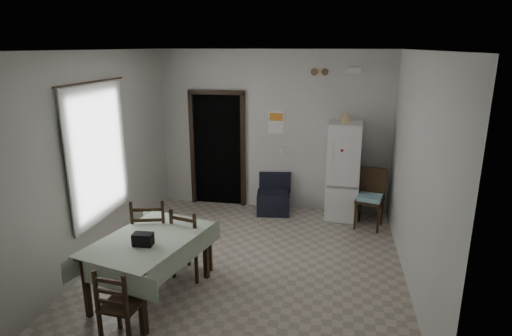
{
  "coord_description": "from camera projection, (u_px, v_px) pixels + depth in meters",
  "views": [
    {
      "loc": [
        1.08,
        -5.33,
        2.95
      ],
      "look_at": [
        0.0,
        0.5,
        1.25
      ],
      "focal_mm": 30.0,
      "sensor_mm": 36.0,
      "label": 1
    }
  ],
  "objects": [
    {
      "name": "wall_front",
      "position": [
        195.0,
        235.0,
        3.52
      ],
      "size": [
        4.2,
        0.02,
        2.9
      ],
      "primitive_type": null,
      "color": "beige",
      "rests_on": "ground"
    },
    {
      "name": "curtain",
      "position": [
        99.0,
        153.0,
        5.78
      ],
      "size": [
        0.02,
        1.45,
        1.85
      ],
      "primitive_type": "cube",
      "color": "silver",
      "rests_on": "ground"
    },
    {
      "name": "doorway",
      "position": [
        221.0,
        147.0,
        8.25
      ],
      "size": [
        1.06,
        0.52,
        2.22
      ],
      "color": "black",
      "rests_on": "ground"
    },
    {
      "name": "light_switch",
      "position": [
        281.0,
        151.0,
        7.83
      ],
      "size": [
        0.08,
        0.02,
        0.12
      ],
      "primitive_type": "cube",
      "color": "beige",
      "rests_on": "ground"
    },
    {
      "name": "vent_right",
      "position": [
        325.0,
        72.0,
        7.31
      ],
      "size": [
        0.12,
        0.03,
        0.12
      ],
      "primitive_type": "cylinder",
      "rotation": [
        1.57,
        0.0,
        0.0
      ],
      "color": "brown",
      "rests_on": "ground"
    },
    {
      "name": "calendar",
      "position": [
        276.0,
        122.0,
        7.7
      ],
      "size": [
        0.28,
        0.02,
        0.4
      ],
      "primitive_type": "cube",
      "color": "white",
      "rests_on": "ground"
    },
    {
      "name": "vent_left",
      "position": [
        314.0,
        72.0,
        7.34
      ],
      "size": [
        0.12,
        0.03,
        0.12
      ],
      "primitive_type": "cylinder",
      "rotation": [
        1.57,
        0.0,
        0.0
      ],
      "color": "brown",
      "rests_on": "ground"
    },
    {
      "name": "wall_left",
      "position": [
        103.0,
        157.0,
        6.01
      ],
      "size": [
        0.02,
        4.5,
        2.9
      ],
      "primitive_type": null,
      "color": "beige",
      "rests_on": "ground"
    },
    {
      "name": "calendar_image",
      "position": [
        276.0,
        117.0,
        7.67
      ],
      "size": [
        0.24,
        0.01,
        0.14
      ],
      "primitive_type": "cube",
      "color": "orange",
      "rests_on": "ground"
    },
    {
      "name": "navy_seat",
      "position": [
        273.0,
        194.0,
        7.76
      ],
      "size": [
        0.65,
        0.63,
        0.7
      ],
      "primitive_type": null,
      "rotation": [
        0.0,
        0.0,
        0.13
      ],
      "color": "black",
      "rests_on": "ground"
    },
    {
      "name": "curtain_rod",
      "position": [
        92.0,
        82.0,
        5.52
      ],
      "size": [
        0.02,
        1.6,
        0.02
      ],
      "primitive_type": "cylinder",
      "rotation": [
        1.57,
        0.0,
        0.0
      ],
      "color": "black",
      "rests_on": "ground"
    },
    {
      "name": "window_recess",
      "position": [
        91.0,
        153.0,
        5.8
      ],
      "size": [
        0.1,
        1.2,
        1.6
      ],
      "primitive_type": "cube",
      "color": "silver",
      "rests_on": "ground"
    },
    {
      "name": "emergency_light",
      "position": [
        353.0,
        70.0,
        7.19
      ],
      "size": [
        0.25,
        0.07,
        0.09
      ],
      "primitive_type": "cube",
      "color": "white",
      "rests_on": "ground"
    },
    {
      "name": "dining_chair_far_left",
      "position": [
        152.0,
        234.0,
        5.7
      ],
      "size": [
        0.55,
        0.55,
        1.07
      ],
      "primitive_type": null,
      "rotation": [
        0.0,
        0.0,
        3.38
      ],
      "color": "black",
      "rests_on": "ground"
    },
    {
      "name": "dining_chair_far_right",
      "position": [
        192.0,
        241.0,
        5.61
      ],
      "size": [
        0.5,
        0.5,
        0.96
      ],
      "primitive_type": null,
      "rotation": [
        0.0,
        0.0,
        2.89
      ],
      "color": "black",
      "rests_on": "ground"
    },
    {
      "name": "wall_right",
      "position": [
        416.0,
        172.0,
        5.28
      ],
      "size": [
        0.02,
        4.5,
        2.9
      ],
      "primitive_type": null,
      "color": "beige",
      "rests_on": "ground"
    },
    {
      "name": "tan_cone",
      "position": [
        346.0,
        117.0,
        7.16
      ],
      "size": [
        0.25,
        0.25,
        0.19
      ],
      "primitive_type": "cone",
      "rotation": [
        0.0,
        0.0,
        0.13
      ],
      "color": "tan",
      "rests_on": "fridge"
    },
    {
      "name": "fridge",
      "position": [
        343.0,
        171.0,
        7.41
      ],
      "size": [
        0.58,
        0.58,
        1.71
      ],
      "primitive_type": null,
      "rotation": [
        0.0,
        0.0,
        -0.04
      ],
      "color": "white",
      "rests_on": "ground"
    },
    {
      "name": "ground",
      "position": [
        250.0,
        262.0,
        6.04
      ],
      "size": [
        4.5,
        4.5,
        0.0
      ],
      "primitive_type": "plane",
      "color": "#A99B8A",
      "rests_on": "ground"
    },
    {
      "name": "black_bag",
      "position": [
        143.0,
        239.0,
        4.83
      ],
      "size": [
        0.23,
        0.15,
        0.14
      ],
      "primitive_type": "cube",
      "rotation": [
        0.0,
        0.0,
        0.06
      ],
      "color": "black",
      "rests_on": "dining_table"
    },
    {
      "name": "dining_chair_near_head",
      "position": [
        122.0,
        304.0,
        4.32
      ],
      "size": [
        0.41,
        0.41,
        0.88
      ],
      "primitive_type": null,
      "rotation": [
        0.0,
        0.0,
        3.05
      ],
      "color": "black",
      "rests_on": "ground"
    },
    {
      "name": "wall_back",
      "position": [
        273.0,
        131.0,
        7.77
      ],
      "size": [
        4.2,
        0.02,
        2.9
      ],
      "primitive_type": null,
      "color": "beige",
      "rests_on": "ground"
    },
    {
      "name": "corner_chair",
      "position": [
        370.0,
        199.0,
        7.09
      ],
      "size": [
        0.53,
        0.53,
        1.0
      ],
      "primitive_type": null,
      "rotation": [
        0.0,
        0.0,
        -0.24
      ],
      "color": "black",
      "rests_on": "ground"
    },
    {
      "name": "dining_table",
      "position": [
        151.0,
        267.0,
        5.14
      ],
      "size": [
        1.31,
        1.67,
        0.77
      ],
      "primitive_type": null,
      "rotation": [
        0.0,
        0.0,
        -0.25
      ],
      "color": "#A9BCA1",
      "rests_on": "ground"
    },
    {
      "name": "ceiling",
      "position": [
        249.0,
        50.0,
        5.24
      ],
      "size": [
        4.2,
        4.5,
        0.02
      ],
      "primitive_type": null,
      "color": "white",
      "rests_on": "ground"
    }
  ]
}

